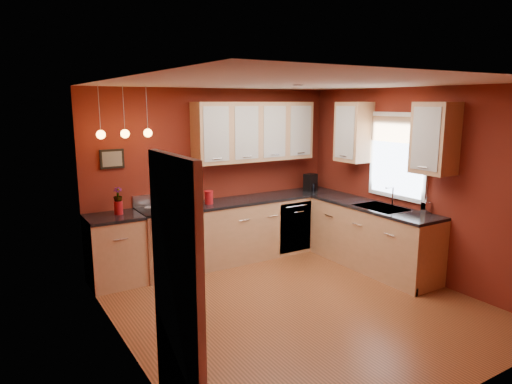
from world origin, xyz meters
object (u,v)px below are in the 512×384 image
sink (381,209)px  gas_range (168,241)px  red_canister (209,197)px  coffee_maker (311,183)px  soap_pump (426,205)px

sink → gas_range: bearing=150.2°
gas_range → red_canister: size_ratio=5.71×
gas_range → sink: size_ratio=1.59×
coffee_maker → red_canister: bearing=167.1°
gas_range → red_canister: (0.64, -0.03, 0.56)m
sink → red_canister: sink is taller
gas_range → soap_pump: bearing=-35.5°
red_canister → soap_pump: 3.01m
gas_range → red_canister: bearing=-2.3°
red_canister → coffee_maker: bearing=1.2°
sink → soap_pump: (0.25, -0.55, 0.13)m
gas_range → coffee_maker: size_ratio=3.98×
soap_pump → sink: bearing=114.3°
gas_range → coffee_maker: bearing=0.3°
gas_range → red_canister: red_canister is taller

